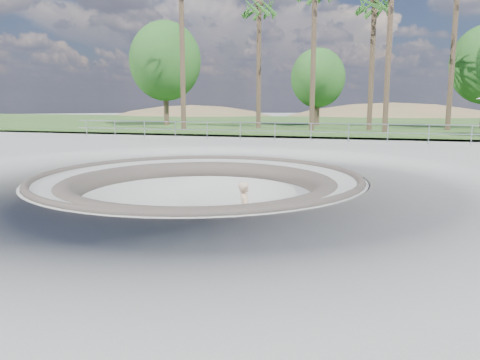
{
  "coord_description": "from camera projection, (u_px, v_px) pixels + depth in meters",
  "views": [
    {
      "loc": [
        5.21,
        -13.62,
        2.34
      ],
      "look_at": [
        1.27,
        0.33,
        -0.1
      ],
      "focal_mm": 35.0,
      "sensor_mm": 36.0,
      "label": 1
    }
  ],
  "objects": [
    {
      "name": "ground",
      "position": [
        198.0,
        177.0,
        14.7
      ],
      "size": [
        180.0,
        180.0,
        0.0
      ],
      "primitive_type": "plane",
      "color": "#A5A5A0",
      "rests_on": "ground"
    },
    {
      "name": "skate_bowl",
      "position": [
        199.0,
        233.0,
        15.01
      ],
      "size": [
        14.0,
        14.0,
        4.1
      ],
      "color": "#A5A5A0",
      "rests_on": "ground"
    },
    {
      "name": "grass_strip",
      "position": [
        319.0,
        123.0,
        46.94
      ],
      "size": [
        180.0,
        36.0,
        0.12
      ],
      "color": "#355923",
      "rests_on": "ground"
    },
    {
      "name": "distant_hills",
      "position": [
        360.0,
        166.0,
        69.12
      ],
      "size": [
        103.2,
        45.0,
        28.6
      ],
      "color": "brown",
      "rests_on": "ground"
    },
    {
      "name": "safety_railing",
      "position": [
        275.0,
        131.0,
        25.98
      ],
      "size": [
        25.0,
        0.06,
        1.03
      ],
      "color": "gray",
      "rests_on": "ground"
    },
    {
      "name": "skateboard",
      "position": [
        245.0,
        240.0,
        14.24
      ],
      "size": [
        0.92,
        0.54,
        0.09
      ],
      "color": "olive",
      "rests_on": "ground"
    },
    {
      "name": "skater",
      "position": [
        245.0,
        211.0,
        14.09
      ],
      "size": [
        0.65,
        0.76,
        1.77
      ],
      "primitive_type": "imported",
      "rotation": [
        0.0,
        0.0,
        1.98
      ],
      "color": "tan",
      "rests_on": "skateboard"
    },
    {
      "name": "palm_b",
      "position": [
        259.0,
        11.0,
        35.04
      ],
      "size": [
        2.6,
        2.6,
        10.24
      ],
      "color": "brown",
      "rests_on": "ground"
    },
    {
      "name": "palm_d",
      "position": [
        374.0,
        8.0,
        32.83
      ],
      "size": [
        2.6,
        2.6,
        10.01
      ],
      "color": "brown",
      "rests_on": "ground"
    },
    {
      "name": "bushy_tree_left",
      "position": [
        165.0,
        61.0,
        40.51
      ],
      "size": [
        6.27,
        5.7,
        9.05
      ],
      "color": "brown",
      "rests_on": "ground"
    },
    {
      "name": "bushy_tree_mid",
      "position": [
        318.0,
        78.0,
        40.17
      ],
      "size": [
        4.65,
        4.23,
        6.71
      ],
      "color": "brown",
      "rests_on": "ground"
    }
  ]
}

